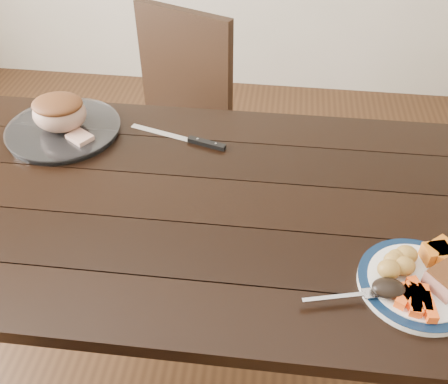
# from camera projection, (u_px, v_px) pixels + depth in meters

# --- Properties ---
(ground) EXTENTS (4.00, 4.00, 0.00)m
(ground) POSITION_uv_depth(u_px,v_px,m) (203.00, 352.00, 1.81)
(ground) COLOR #472B16
(ground) RESTS_ON ground
(dining_table) EXTENTS (1.61, 0.92, 0.75)m
(dining_table) POSITION_uv_depth(u_px,v_px,m) (196.00, 224.00, 1.38)
(dining_table) COLOR black
(dining_table) RESTS_ON ground
(chair_far) EXTENTS (0.55, 0.56, 0.93)m
(chair_far) POSITION_uv_depth(u_px,v_px,m) (172.00, 117.00, 2.04)
(chair_far) COLOR black
(chair_far) RESTS_ON ground
(dinner_plate) EXTENTS (0.26, 0.26, 0.02)m
(dinner_plate) POSITION_uv_depth(u_px,v_px,m) (417.00, 284.00, 1.09)
(dinner_plate) COLOR white
(dinner_plate) RESTS_ON dining_table
(plate_rim) EXTENTS (0.26, 0.26, 0.02)m
(plate_rim) POSITION_uv_depth(u_px,v_px,m) (418.00, 282.00, 1.09)
(plate_rim) COLOR #0B1D39
(plate_rim) RESTS_ON dinner_plate
(serving_platter) EXTENTS (0.34, 0.34, 0.02)m
(serving_platter) POSITION_uv_depth(u_px,v_px,m) (64.00, 130.00, 1.55)
(serving_platter) COLOR white
(serving_platter) RESTS_ON dining_table
(roasted_potatoes) EXTENTS (0.09, 0.09, 0.04)m
(roasted_potatoes) POSITION_uv_depth(u_px,v_px,m) (398.00, 262.00, 1.10)
(roasted_potatoes) COLOR gold
(roasted_potatoes) RESTS_ON dinner_plate
(carrot_batons) EXTENTS (0.08, 0.11, 0.02)m
(carrot_batons) POSITION_uv_depth(u_px,v_px,m) (416.00, 299.00, 1.04)
(carrot_batons) COLOR #FF5615
(carrot_batons) RESTS_ON dinner_plate
(pumpkin_wedges) EXTENTS (0.09, 0.09, 0.04)m
(pumpkin_wedges) POSITION_uv_depth(u_px,v_px,m) (442.00, 255.00, 1.12)
(pumpkin_wedges) COLOR orange
(pumpkin_wedges) RESTS_ON dinner_plate
(dark_mushroom) EXTENTS (0.07, 0.05, 0.03)m
(dark_mushroom) POSITION_uv_depth(u_px,v_px,m) (389.00, 288.00, 1.05)
(dark_mushroom) COLOR black
(dark_mushroom) RESTS_ON dinner_plate
(fork) EXTENTS (0.18, 0.06, 0.00)m
(fork) POSITION_uv_depth(u_px,v_px,m) (349.00, 296.00, 1.06)
(fork) COLOR silver
(fork) RESTS_ON dinner_plate
(roast_joint) EXTENTS (0.16, 0.14, 0.11)m
(roast_joint) POSITION_uv_depth(u_px,v_px,m) (60.00, 114.00, 1.51)
(roast_joint) COLOR tan
(roast_joint) RESTS_ON serving_platter
(cut_slice) EXTENTS (0.09, 0.08, 0.02)m
(cut_slice) POSITION_uv_depth(u_px,v_px,m) (80.00, 138.00, 1.49)
(cut_slice) COLOR tan
(cut_slice) RESTS_ON serving_platter
(carving_knife) EXTENTS (0.31, 0.11, 0.01)m
(carving_knife) POSITION_uv_depth(u_px,v_px,m) (195.00, 141.00, 1.51)
(carving_knife) COLOR silver
(carving_knife) RESTS_ON dining_table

